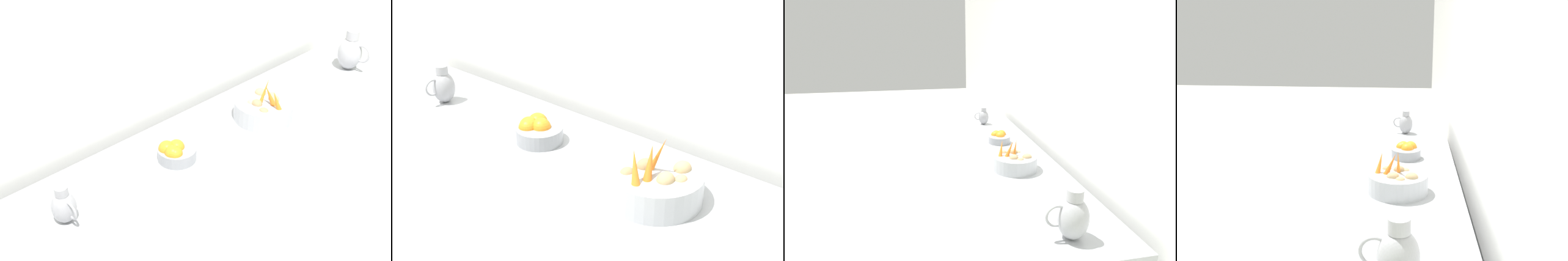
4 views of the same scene
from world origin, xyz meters
TOP-DOWN VIEW (x-y plane):
  - tile_wall_left at (-1.95, 0.39)m, footprint 0.10×9.64m
  - prep_counter at (-1.49, -0.11)m, footprint 0.70×2.77m
  - vegetable_colander at (-1.50, 0.24)m, footprint 0.32×0.32m
  - orange_bowl at (-1.54, -0.36)m, footprint 0.19×0.19m
  - metal_pitcher_tall at (-1.52, 1.08)m, footprint 0.21×0.15m
  - metal_pitcher_short at (-1.53, -0.96)m, footprint 0.15×0.10m

SIDE VIEW (x-z plane):
  - prep_counter at x=-1.49m, z-range 0.00..0.86m
  - orange_bowl at x=-1.54m, z-range 0.86..0.96m
  - vegetable_colander at x=-1.50m, z-range 0.80..1.04m
  - metal_pitcher_short at x=-1.53m, z-range 0.85..1.03m
  - metal_pitcher_tall at x=-1.52m, z-range 0.85..1.10m
  - tile_wall_left at x=-1.95m, z-range 0.00..3.00m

